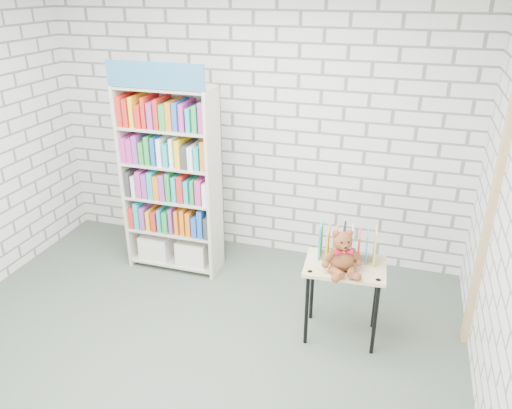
# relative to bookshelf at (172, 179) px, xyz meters

# --- Properties ---
(ground) EXTENTS (4.50, 4.50, 0.00)m
(ground) POSITION_rel_bookshelf_xyz_m (0.66, -1.36, -0.98)
(ground) COLOR #475447
(ground) RESTS_ON ground
(room_shell) EXTENTS (4.52, 4.02, 2.81)m
(room_shell) POSITION_rel_bookshelf_xyz_m (0.66, -1.36, 0.80)
(room_shell) COLOR silver
(room_shell) RESTS_ON ground
(bookshelf) EXTENTS (0.96, 0.37, 2.16)m
(bookshelf) POSITION_rel_bookshelf_xyz_m (0.00, 0.00, 0.00)
(bookshelf) COLOR beige
(bookshelf) RESTS_ON ground
(display_table) EXTENTS (0.68, 0.49, 0.70)m
(display_table) POSITION_rel_bookshelf_xyz_m (1.85, -0.67, -0.38)
(display_table) COLOR #D3BB7E
(display_table) RESTS_ON ground
(table_books) EXTENTS (0.47, 0.23, 0.27)m
(table_books) POSITION_rel_bookshelf_xyz_m (1.85, -0.56, -0.15)
(table_books) COLOR teal
(table_books) RESTS_ON display_table
(teddy_bear) EXTENTS (0.33, 0.32, 0.35)m
(teddy_bear) POSITION_rel_bookshelf_xyz_m (1.83, -0.77, -0.14)
(teddy_bear) COLOR brown
(teddy_bear) RESTS_ON display_table
(door_trim) EXTENTS (0.05, 0.12, 2.10)m
(door_trim) POSITION_rel_bookshelf_xyz_m (2.89, -0.41, 0.07)
(door_trim) COLOR tan
(door_trim) RESTS_ON ground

